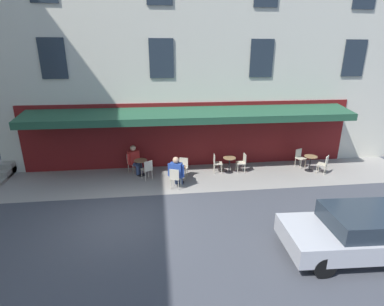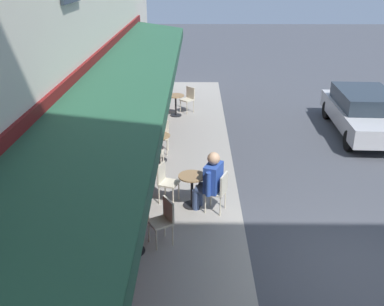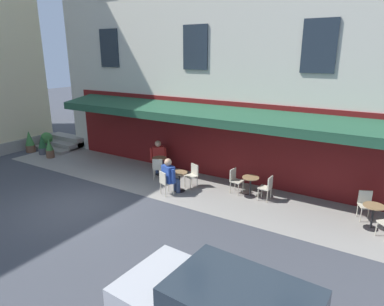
{
  "view_description": "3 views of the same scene",
  "coord_description": "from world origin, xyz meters",
  "px_view_note": "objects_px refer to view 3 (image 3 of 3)",
  "views": [
    {
      "loc": [
        -1.41,
        8.66,
        5.32
      ],
      "look_at": [
        -2.8,
        -2.93,
        1.35
      ],
      "focal_mm": 26.82,
      "sensor_mm": 36.0,
      "label": 1
    },
    {
      "loc": [
        6.33,
        -2.8,
        4.95
      ],
      "look_at": [
        -2.84,
        -2.89,
        1.03
      ],
      "focal_mm": 41.31,
      "sensor_mm": 36.0,
      "label": 2
    },
    {
      "loc": [
        -8.79,
        6.76,
        4.98
      ],
      "look_at": [
        -2.75,
        -2.98,
        1.55
      ],
      "focal_mm": 31.23,
      "sensor_mm": 36.0,
      "label": 3
    }
  ],
  "objects_px": {
    "cafe_table_near_entrance": "(160,163)",
    "cafe_chair_cream_facing_street": "(267,186)",
    "cafe_table_streetside": "(250,184)",
    "cafe_chair_cream_corner_left": "(193,174)",
    "cafe_chair_cream_kerbside": "(365,203)",
    "potted_plant_mid_terrace": "(42,145)",
    "cafe_chair_cream_back_row": "(158,158)",
    "cafe_chair_cream_corner_right": "(165,181)",
    "cafe_table_mid_terrace": "(373,214)",
    "cafe_table_far_end": "(179,179)",
    "potted_plant_entrance_right": "(47,139)",
    "potted_plant_by_steps": "(50,149)",
    "cafe_chair_cream_under_awning": "(235,179)",
    "cafe_chair_cream_by_window": "(158,167)",
    "seated_companion_in_red": "(158,155)",
    "potted_plant_entrance_left": "(30,142)",
    "seated_patron_in_blue": "(170,175)"
  },
  "relations": [
    {
      "from": "cafe_chair_cream_corner_right",
      "to": "potted_plant_entrance_left",
      "type": "xyz_separation_m",
      "value": [
        9.32,
        -0.78,
        0.0
      ]
    },
    {
      "from": "cafe_chair_cream_facing_street",
      "to": "cafe_table_streetside",
      "type": "bearing_deg",
      "value": -1.6
    },
    {
      "from": "cafe_table_mid_terrace",
      "to": "seated_companion_in_red",
      "type": "distance_m",
      "value": 8.42
    },
    {
      "from": "cafe_chair_cream_back_row",
      "to": "potted_plant_by_steps",
      "type": "height_order",
      "value": "potted_plant_by_steps"
    },
    {
      "from": "cafe_chair_cream_facing_street",
      "to": "cafe_table_far_end",
      "type": "distance_m",
      "value": 3.21
    },
    {
      "from": "cafe_table_far_end",
      "to": "potted_plant_entrance_left",
      "type": "height_order",
      "value": "potted_plant_entrance_left"
    },
    {
      "from": "cafe_chair_cream_under_awning",
      "to": "cafe_chair_cream_corner_right",
      "type": "distance_m",
      "value": 2.58
    },
    {
      "from": "potted_plant_by_steps",
      "to": "potted_plant_mid_terrace",
      "type": "bearing_deg",
      "value": -12.49
    },
    {
      "from": "cafe_table_near_entrance",
      "to": "cafe_chair_cream_under_awning",
      "type": "relative_size",
      "value": 0.82
    },
    {
      "from": "cafe_table_near_entrance",
      "to": "cafe_chair_cream_facing_street",
      "type": "xyz_separation_m",
      "value": [
        -4.8,
        0.17,
        0.06
      ]
    },
    {
      "from": "seated_patron_in_blue",
      "to": "potted_plant_entrance_right",
      "type": "distance_m",
      "value": 9.39
    },
    {
      "from": "potted_plant_entrance_right",
      "to": "potted_plant_entrance_left",
      "type": "bearing_deg",
      "value": 81.76
    },
    {
      "from": "cafe_chair_cream_back_row",
      "to": "cafe_chair_cream_kerbside",
      "type": "height_order",
      "value": "same"
    },
    {
      "from": "cafe_chair_cream_under_awning",
      "to": "potted_plant_by_steps",
      "type": "relative_size",
      "value": 0.97
    },
    {
      "from": "cafe_chair_cream_under_awning",
      "to": "cafe_chair_cream_corner_left",
      "type": "xyz_separation_m",
      "value": [
        1.61,
        0.38,
        0.0
      ]
    },
    {
      "from": "cafe_table_near_entrance",
      "to": "potted_plant_by_steps",
      "type": "xyz_separation_m",
      "value": [
        6.08,
        0.95,
        -0.03
      ]
    },
    {
      "from": "cafe_chair_cream_under_awning",
      "to": "cafe_chair_cream_corner_left",
      "type": "height_order",
      "value": "same"
    },
    {
      "from": "cafe_chair_cream_under_awning",
      "to": "cafe_chair_cream_by_window",
      "type": "bearing_deg",
      "value": 8.09
    },
    {
      "from": "cafe_chair_cream_corner_left",
      "to": "potted_plant_by_steps",
      "type": "height_order",
      "value": "potted_plant_by_steps"
    },
    {
      "from": "cafe_chair_cream_kerbside",
      "to": "cafe_chair_cream_under_awning",
      "type": "height_order",
      "value": "same"
    },
    {
      "from": "cafe_chair_cream_facing_street",
      "to": "cafe_chair_cream_by_window",
      "type": "bearing_deg",
      "value": 4.82
    },
    {
      "from": "cafe_chair_cream_corner_right",
      "to": "cafe_chair_cream_back_row",
      "type": "bearing_deg",
      "value": -47.5
    },
    {
      "from": "cafe_chair_cream_corner_right",
      "to": "potted_plant_mid_terrace",
      "type": "relative_size",
      "value": 0.91
    },
    {
      "from": "cafe_chair_cream_facing_street",
      "to": "potted_plant_entrance_right",
      "type": "relative_size",
      "value": 1.03
    },
    {
      "from": "cafe_chair_cream_corner_right",
      "to": "cafe_chair_cream_by_window",
      "type": "bearing_deg",
      "value": -43.26
    },
    {
      "from": "cafe_table_streetside",
      "to": "potted_plant_mid_terrace",
      "type": "bearing_deg",
      "value": 3.18
    },
    {
      "from": "cafe_chair_cream_by_window",
      "to": "cafe_table_far_end",
      "type": "xyz_separation_m",
      "value": [
        -1.4,
        0.51,
        -0.06
      ]
    },
    {
      "from": "cafe_chair_cream_kerbside",
      "to": "potted_plant_mid_terrace",
      "type": "xyz_separation_m",
      "value": [
        14.77,
        0.92,
        -0.06
      ]
    },
    {
      "from": "potted_plant_entrance_right",
      "to": "potted_plant_by_steps",
      "type": "distance_m",
      "value": 1.91
    },
    {
      "from": "cafe_chair_cream_kerbside",
      "to": "seated_companion_in_red",
      "type": "height_order",
      "value": "seated_companion_in_red"
    },
    {
      "from": "cafe_chair_cream_back_row",
      "to": "cafe_chair_cream_corner_right",
      "type": "relative_size",
      "value": 1.0
    },
    {
      "from": "potted_plant_mid_terrace",
      "to": "potted_plant_entrance_left",
      "type": "relative_size",
      "value": 0.88
    },
    {
      "from": "cafe_chair_cream_back_row",
      "to": "cafe_chair_cream_under_awning",
      "type": "xyz_separation_m",
      "value": [
        -3.98,
        0.54,
        0.0
      ]
    },
    {
      "from": "potted_plant_mid_terrace",
      "to": "cafe_table_mid_terrace",
      "type": "bearing_deg",
      "value": -178.68
    },
    {
      "from": "cafe_chair_cream_corner_right",
      "to": "potted_plant_mid_terrace",
      "type": "xyz_separation_m",
      "value": [
        8.41,
        -0.88,
        -0.06
      ]
    },
    {
      "from": "potted_plant_entrance_left",
      "to": "cafe_table_streetside",
      "type": "bearing_deg",
      "value": -176.61
    },
    {
      "from": "cafe_chair_cream_kerbside",
      "to": "potted_plant_entrance_right",
      "type": "distance_m",
      "value": 15.54
    },
    {
      "from": "cafe_chair_cream_kerbside",
      "to": "cafe_chair_cream_facing_street",
      "type": "xyz_separation_m",
      "value": [
        3.04,
        0.32,
        0.0
      ]
    },
    {
      "from": "seated_companion_in_red",
      "to": "potted_plant_mid_terrace",
      "type": "distance_m",
      "value": 6.73
    },
    {
      "from": "cafe_table_near_entrance",
      "to": "cafe_chair_cream_back_row",
      "type": "height_order",
      "value": "cafe_chair_cream_back_row"
    },
    {
      "from": "cafe_table_mid_terrace",
      "to": "cafe_chair_cream_by_window",
      "type": "bearing_deg",
      "value": 0.92
    },
    {
      "from": "cafe_table_streetside",
      "to": "potted_plant_entrance_right",
      "type": "distance_m",
      "value": 11.87
    },
    {
      "from": "cafe_table_streetside",
      "to": "cafe_chair_cream_corner_left",
      "type": "bearing_deg",
      "value": 7.96
    },
    {
      "from": "cafe_table_streetside",
      "to": "potted_plant_by_steps",
      "type": "xyz_separation_m",
      "value": [
        10.25,
        0.8,
        -0.03
      ]
    },
    {
      "from": "cafe_table_mid_terrace",
      "to": "potted_plant_entrance_left",
      "type": "height_order",
      "value": "potted_plant_entrance_left"
    },
    {
      "from": "cafe_table_mid_terrace",
      "to": "cafe_table_far_end",
      "type": "distance_m",
      "value": 6.41
    },
    {
      "from": "potted_plant_by_steps",
      "to": "cafe_table_streetside",
      "type": "bearing_deg",
      "value": -175.52
    },
    {
      "from": "cafe_chair_cream_by_window",
      "to": "cafe_table_mid_terrace",
      "type": "xyz_separation_m",
      "value": [
        -7.78,
        -0.12,
        -0.06
      ]
    },
    {
      "from": "cafe_chair_cream_corner_left",
      "to": "potted_plant_entrance_right",
      "type": "distance_m",
      "value": 9.65
    },
    {
      "from": "cafe_table_far_end",
      "to": "cafe_chair_cream_corner_right",
      "type": "distance_m",
      "value": 0.63
    }
  ]
}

